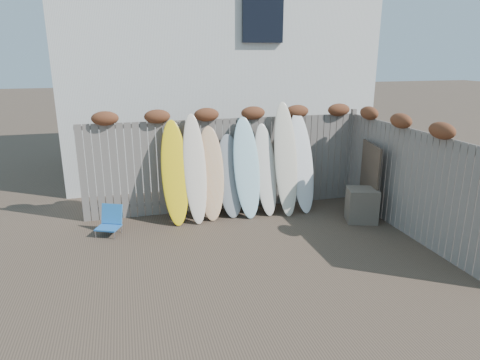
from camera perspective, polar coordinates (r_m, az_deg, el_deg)
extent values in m
plane|color=#493A2D|center=(7.41, 2.46, -10.01)|extent=(80.00, 80.00, 0.00)
cube|color=slate|center=(9.24, -1.95, 2.05)|extent=(6.00, 0.10, 2.00)
cube|color=slate|center=(10.31, 14.53, 3.35)|extent=(0.10, 0.10, 2.10)
ellipsoid|color=brown|center=(8.76, -17.56, 7.84)|extent=(0.52, 0.28, 0.28)
ellipsoid|color=brown|center=(8.78, -10.98, 8.32)|extent=(0.52, 0.28, 0.28)
ellipsoid|color=brown|center=(8.91, -4.49, 8.68)|extent=(0.52, 0.28, 0.28)
ellipsoid|color=brown|center=(9.14, 1.75, 8.93)|extent=(0.52, 0.28, 0.28)
ellipsoid|color=brown|center=(9.48, 7.62, 9.06)|extent=(0.52, 0.28, 0.28)
ellipsoid|color=brown|center=(9.91, 13.04, 9.11)|extent=(0.52, 0.28, 0.28)
cube|color=slate|center=(8.55, 21.67, -0.35)|extent=(0.10, 4.40, 2.00)
ellipsoid|color=brown|center=(7.76, 25.33, 5.97)|extent=(0.28, 0.56, 0.28)
ellipsoid|color=brown|center=(8.61, 20.67, 7.40)|extent=(0.28, 0.56, 0.28)
ellipsoid|color=brown|center=(9.52, 16.84, 8.54)|extent=(0.28, 0.56, 0.28)
cube|color=silver|center=(13.06, -4.10, 15.16)|extent=(8.00, 5.00, 6.00)
cube|color=black|center=(10.82, 3.05, 21.25)|extent=(1.00, 0.12, 1.30)
cube|color=#2261AE|center=(8.49, -17.15, -6.08)|extent=(0.52, 0.49, 0.03)
cube|color=blue|center=(8.58, -16.71, -4.33)|extent=(0.42, 0.28, 0.38)
cylinder|color=#B1B1B9|center=(8.47, -18.70, -6.83)|extent=(0.03, 0.03, 0.15)
cylinder|color=#B4B4BB|center=(8.72, -17.79, -6.06)|extent=(0.03, 0.03, 0.15)
cylinder|color=#BBBAC2|center=(8.31, -16.39, -7.08)|extent=(0.03, 0.03, 0.15)
cylinder|color=#AEAEB5|center=(8.57, -15.53, -6.28)|extent=(0.03, 0.03, 0.15)
cube|color=#635B4A|center=(9.05, 15.93, -3.24)|extent=(0.72, 0.65, 0.69)
cube|color=#3B3124|center=(9.36, 16.85, 0.04)|extent=(0.26, 1.01, 1.53)
ellipsoid|color=yellow|center=(8.62, -8.68, 0.97)|extent=(0.53, 0.73, 2.05)
ellipsoid|color=beige|center=(8.66, -6.03, 1.50)|extent=(0.46, 0.76, 2.16)
ellipsoid|color=#E5BF89|center=(8.80, -3.94, 0.89)|extent=(0.61, 0.72, 1.89)
ellipsoid|color=gray|center=(8.93, -1.30, 0.55)|extent=(0.55, 0.61, 1.70)
ellipsoid|color=#A6D8E4|center=(8.90, 0.90, 1.66)|extent=(0.55, 0.73, 2.05)
ellipsoid|color=silver|center=(9.06, 3.44, 1.39)|extent=(0.49, 0.70, 1.90)
ellipsoid|color=beige|center=(9.09, 6.12, 2.81)|extent=(0.55, 0.86, 2.34)
ellipsoid|color=white|center=(9.29, 8.23, 2.35)|extent=(0.56, 0.77, 2.12)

